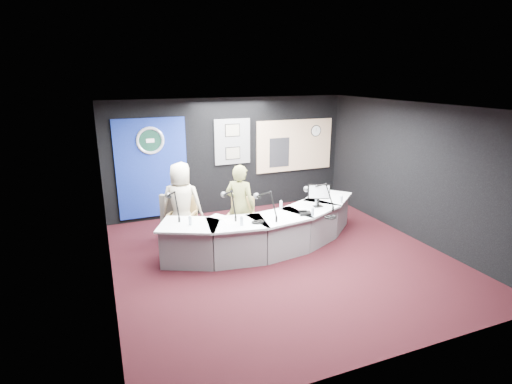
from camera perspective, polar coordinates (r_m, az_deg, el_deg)
name	(u,v)px	position (r m, az deg, el deg)	size (l,w,h in m)	color
ground	(282,258)	(7.65, 3.67, -9.37)	(6.00, 6.00, 0.00)	black
ceiling	(285,107)	(6.90, 4.10, 12.03)	(6.00, 6.00, 0.02)	silver
wall_back	(230,156)	(9.86, -3.69, 5.19)	(6.00, 0.02, 2.80)	black
wall_front	(399,254)	(4.79, 19.71, -8.38)	(6.00, 0.02, 2.80)	black
wall_left	(105,207)	(6.49, -20.80, -1.96)	(0.02, 6.00, 2.80)	black
wall_right	(415,172)	(8.84, 21.73, 2.69)	(0.02, 6.00, 2.80)	black
broadcast_desk	(268,230)	(7.93, 1.68, -5.39)	(4.50, 1.90, 0.75)	silver
backdrop_panel	(152,169)	(9.46, -14.63, 3.26)	(1.60, 0.05, 2.30)	navy
agency_seal	(150,141)	(9.30, -14.88, 7.11)	(0.63, 0.63, 0.07)	silver
seal_center	(150,141)	(9.30, -14.89, 7.11)	(0.48, 0.48, 0.01)	#0D3022
pinboard	(232,142)	(9.78, -3.39, 7.19)	(0.90, 0.04, 1.10)	slate
framed_photo_upper	(233,130)	(9.71, -3.36, 8.79)	(0.34, 0.02, 0.27)	#7C725A
framed_photo_lower	(233,153)	(9.81, -3.31, 5.55)	(0.34, 0.02, 0.27)	#7C725A
booth_window_frame	(295,145)	(10.47, 5.54, 6.65)	(2.12, 0.06, 1.32)	tan
booth_glow	(295,145)	(10.46, 5.56, 6.64)	(2.00, 0.02, 1.20)	#FFE3A1
equipment_rack	(279,152)	(10.28, 3.35, 5.66)	(0.55, 0.02, 0.75)	black
wall_clock	(316,131)	(10.68, 8.56, 8.64)	(0.28, 0.28, 0.01)	white
armchair_left	(182,218)	(8.24, -10.48, -3.73)	(0.59, 0.59, 1.04)	tan
armchair_right	(240,225)	(8.04, -2.26, -4.67)	(0.48, 0.48, 0.86)	tan
draped_jacket	(172,212)	(8.37, -11.89, -2.76)	(0.50, 0.10, 0.70)	#676057
person_man	(181,203)	(8.14, -10.60, -1.61)	(0.82, 0.53, 1.68)	beige
person_woman	(240,206)	(7.90, -2.29, -1.96)	(0.61, 0.40, 1.66)	olive
computer_monitor	(319,192)	(8.09, 8.92, 0.07)	(0.48, 0.03, 0.33)	black
desk_phone	(305,213)	(7.69, 7.04, -3.05)	(0.21, 0.17, 0.05)	black
headphones_near	(330,217)	(7.60, 10.58, -3.52)	(0.23, 0.23, 0.04)	black
headphones_far	(258,222)	(7.22, 0.26, -4.29)	(0.20, 0.20, 0.03)	black
paper_stack	(219,217)	(7.57, -5.33, -3.51)	(0.21, 0.31, 0.00)	white
notepad	(230,221)	(7.31, -3.67, -4.21)	(0.22, 0.31, 0.00)	white
boom_mic_a	(173,202)	(7.59, -11.75, -1.36)	(0.19, 0.74, 0.60)	black
boom_mic_b	(229,201)	(7.48, -3.83, -1.30)	(0.16, 0.74, 0.60)	black
boom_mic_c	(266,202)	(7.42, 1.46, -1.43)	(0.27, 0.72, 0.60)	black
boom_mic_d	(320,194)	(8.02, 9.08, -0.24)	(0.43, 0.66, 0.60)	black
water_bottles	(275,211)	(7.58, 2.67, -2.72)	(3.25, 0.63, 0.18)	silver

